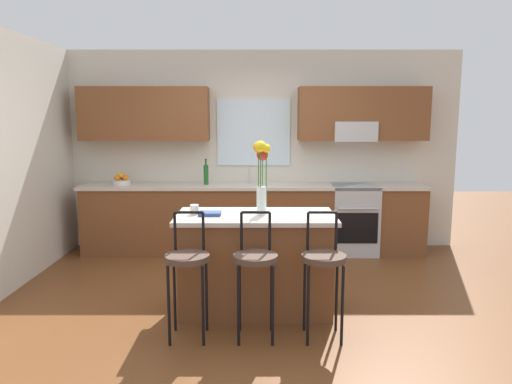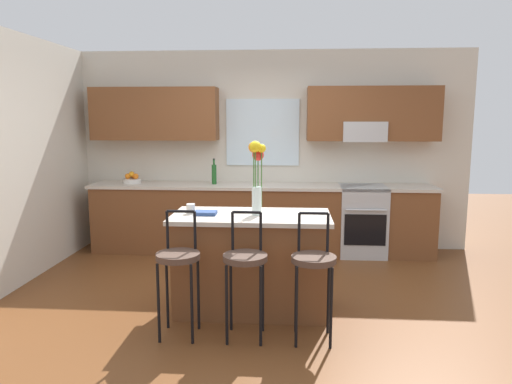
{
  "view_description": "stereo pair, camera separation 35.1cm",
  "coord_description": "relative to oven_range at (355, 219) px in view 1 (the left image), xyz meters",
  "views": [
    {
      "loc": [
        0.03,
        -4.53,
        1.8
      ],
      "look_at": [
        0.01,
        0.55,
        1.0
      ],
      "focal_mm": 33.17,
      "sensor_mm": 36.0,
      "label": 1
    },
    {
      "loc": [
        0.38,
        -4.51,
        1.8
      ],
      "look_at": [
        0.01,
        0.55,
        1.0
      ],
      "focal_mm": 33.17,
      "sensor_mm": 36.0,
      "label": 2
    }
  ],
  "objects": [
    {
      "name": "bottle_olive_oil",
      "position": [
        -1.97,
        0.02,
        0.6
      ],
      "size": [
        0.06,
        0.06,
        0.34
      ],
      "color": "#1E5923",
      "rests_on": "counter_run"
    },
    {
      "name": "flower_vase",
      "position": [
        -1.25,
        -1.95,
        0.88
      ],
      "size": [
        0.16,
        0.19,
        0.68
      ],
      "color": "silver",
      "rests_on": "kitchen_island"
    },
    {
      "name": "oven_range",
      "position": [
        0.0,
        0.0,
        0.0
      ],
      "size": [
        0.6,
        0.64,
        0.92
      ],
      "color": "#B7BABC",
      "rests_on": "ground"
    },
    {
      "name": "ground_plane",
      "position": [
        -1.33,
        -1.68,
        -0.46
      ],
      "size": [
        14.0,
        14.0,
        0.0
      ],
      "primitive_type": "plane",
      "color": "brown"
    },
    {
      "name": "bar_stool_near",
      "position": [
        -1.86,
        -2.52,
        0.18
      ],
      "size": [
        0.36,
        0.36,
        1.04
      ],
      "color": "black",
      "rests_on": "ground"
    },
    {
      "name": "sink_faucet",
      "position": [
        -1.39,
        0.17,
        0.6
      ],
      "size": [
        0.02,
        0.13,
        0.23
      ],
      "color": "#B7BABC",
      "rests_on": "counter_run"
    },
    {
      "name": "kitchen_island",
      "position": [
        -1.31,
        -1.95,
        0.0
      ],
      "size": [
        1.45,
        0.72,
        0.92
      ],
      "color": "brown",
      "rests_on": "ground"
    },
    {
      "name": "fruit_bowl_oranges",
      "position": [
        -3.09,
        0.03,
        0.51
      ],
      "size": [
        0.24,
        0.24,
        0.16
      ],
      "color": "silver",
      "rests_on": "counter_run"
    },
    {
      "name": "back_wall_assembly",
      "position": [
        -1.31,
        0.31,
        1.05
      ],
      "size": [
        5.6,
        0.5,
        2.7
      ],
      "color": "beige",
      "rests_on": "ground"
    },
    {
      "name": "bar_stool_far",
      "position": [
        -0.76,
        -2.52,
        0.18
      ],
      "size": [
        0.36,
        0.36,
        1.04
      ],
      "color": "black",
      "rests_on": "ground"
    },
    {
      "name": "mug_ceramic",
      "position": [
        -1.87,
        -1.94,
        0.51
      ],
      "size": [
        0.08,
        0.08,
        0.09
      ],
      "primitive_type": "cylinder",
      "color": "silver",
      "rests_on": "kitchen_island"
    },
    {
      "name": "counter_run",
      "position": [
        -1.34,
        0.02,
        0.01
      ],
      "size": [
        4.56,
        0.64,
        0.92
      ],
      "color": "brown",
      "rests_on": "ground"
    },
    {
      "name": "bar_stool_middle",
      "position": [
        -1.31,
        -2.52,
        0.18
      ],
      "size": [
        0.36,
        0.36,
        1.04
      ],
      "color": "black",
      "rests_on": "ground"
    },
    {
      "name": "cookbook",
      "position": [
        -1.72,
        -1.98,
        0.48
      ],
      "size": [
        0.2,
        0.15,
        0.03
      ],
      "primitive_type": "cube",
      "color": "navy",
      "rests_on": "kitchen_island"
    },
    {
      "name": "wall_left",
      "position": [
        -3.89,
        -1.38,
        0.89
      ],
      "size": [
        0.12,
        4.6,
        2.7
      ],
      "primitive_type": "cube",
      "color": "beige",
      "rests_on": "ground"
    }
  ]
}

